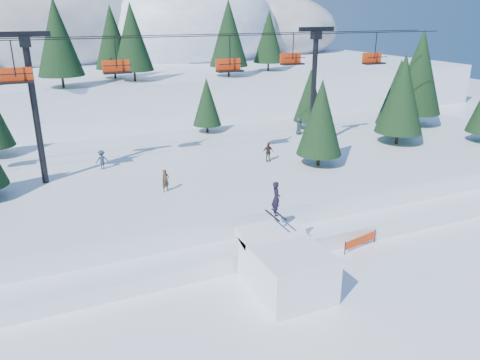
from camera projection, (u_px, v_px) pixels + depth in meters
name	position (u px, v px, depth m)	size (l,w,h in m)	color
ground	(275.00, 325.00, 22.10)	(160.00, 160.00, 0.00)	white
mid_shelf	(169.00, 181.00, 37.15)	(70.00, 22.00, 2.50)	white
berm	(215.00, 243.00, 28.79)	(70.00, 6.00, 1.10)	white
mountain_ridge	(49.00, 38.00, 79.95)	(119.00, 61.11, 26.46)	white
jump_kicker	(286.00, 266.00, 24.53)	(3.66, 4.98, 5.59)	white
chairlift	(185.00, 77.00, 35.07)	(46.00, 3.21, 10.28)	black
conifer_stand	(195.00, 106.00, 36.29)	(63.41, 17.26, 9.88)	black
distant_skiers	(165.00, 158.00, 36.04)	(29.86, 10.60, 1.68)	#1F3536
banner_near	(360.00, 241.00, 29.06)	(2.80, 0.64, 0.90)	black
banner_far	(368.00, 223.00, 31.45)	(2.66, 1.11, 0.90)	black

